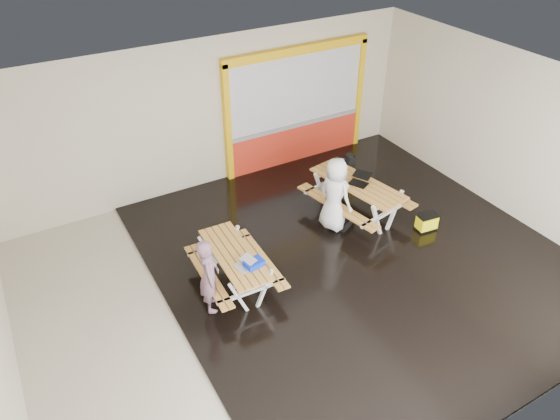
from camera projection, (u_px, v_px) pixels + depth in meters
room at (306, 200)px, 8.91m from camera, size 10.02×8.02×3.52m
deck at (357, 255)px, 10.40m from camera, size 7.50×7.98×0.05m
kiosk at (296, 109)px, 12.79m from camera, size 3.88×0.16×3.00m
picnic_table_left at (235, 261)px, 9.37m from camera, size 1.35×1.93×0.76m
picnic_table_right at (357, 191)px, 11.17m from camera, size 1.85×2.41×0.87m
person_left at (209, 276)px, 8.75m from camera, size 0.51×0.61×1.44m
person_right at (335, 194)px, 10.60m from camera, size 0.67×0.88×1.60m
laptop_left at (244, 264)px, 8.96m from camera, size 0.38×0.35×0.14m
laptop_right at (360, 180)px, 11.02m from camera, size 0.56×0.53×0.18m
blue_pouch at (254, 263)px, 8.99m from camera, size 0.36×0.28×0.10m
toolbox at (336, 165)px, 11.47m from camera, size 0.46×0.38×0.24m
backpack at (349, 165)px, 11.83m from camera, size 0.35×0.28×0.51m
dark_case at (342, 221)px, 11.15m from camera, size 0.59×0.54×0.18m
fluke_bag at (427, 222)px, 10.96m from camera, size 0.46×0.33×0.37m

